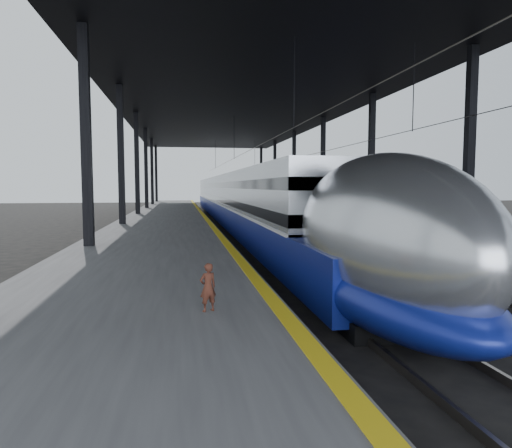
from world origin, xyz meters
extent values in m
plane|color=black|center=(0.00, 0.00, 0.00)|extent=(160.00, 160.00, 0.00)
cube|color=#4C4C4F|center=(-3.50, 20.00, 0.50)|extent=(6.00, 80.00, 1.00)
cube|color=yellow|center=(-0.70, 20.00, 1.00)|extent=(0.30, 80.00, 0.01)
cube|color=slate|center=(1.28, 20.00, 0.08)|extent=(0.08, 80.00, 0.16)
cube|color=slate|center=(2.72, 20.00, 0.08)|extent=(0.08, 80.00, 0.16)
cube|color=slate|center=(6.28, 20.00, 0.08)|extent=(0.08, 80.00, 0.16)
cube|color=slate|center=(7.72, 20.00, 0.08)|extent=(0.08, 80.00, 0.16)
cube|color=black|center=(-5.80, 5.00, 4.50)|extent=(0.35, 0.35, 9.00)
cube|color=black|center=(9.60, 5.00, 4.50)|extent=(0.35, 0.35, 9.00)
cube|color=black|center=(-5.80, 15.00, 4.50)|extent=(0.35, 0.35, 9.00)
cube|color=black|center=(9.60, 15.00, 4.50)|extent=(0.35, 0.35, 9.00)
cube|color=black|center=(-5.80, 25.00, 4.50)|extent=(0.35, 0.35, 9.00)
cube|color=black|center=(9.60, 25.00, 4.50)|extent=(0.35, 0.35, 9.00)
cube|color=black|center=(-5.80, 35.00, 4.50)|extent=(0.35, 0.35, 9.00)
cube|color=black|center=(9.60, 35.00, 4.50)|extent=(0.35, 0.35, 9.00)
cube|color=black|center=(-5.80, 45.00, 4.50)|extent=(0.35, 0.35, 9.00)
cube|color=black|center=(9.60, 45.00, 4.50)|extent=(0.35, 0.35, 9.00)
cube|color=black|center=(-5.80, 55.00, 4.50)|extent=(0.35, 0.35, 9.00)
cube|color=black|center=(9.60, 55.00, 4.50)|extent=(0.35, 0.35, 9.00)
cube|color=black|center=(1.90, 20.00, 9.25)|extent=(18.00, 75.00, 0.45)
cylinder|color=slate|center=(2.00, 20.00, 5.50)|extent=(0.03, 74.00, 0.03)
cylinder|color=slate|center=(7.00, 20.00, 5.50)|extent=(0.03, 74.00, 0.03)
cube|color=#B4B7BC|center=(2.00, 28.60, 2.18)|extent=(2.75, 57.00, 3.80)
cube|color=navy|center=(2.00, 27.10, 1.00)|extent=(2.83, 62.00, 1.47)
cube|color=silver|center=(2.00, 28.60, 1.76)|extent=(2.85, 57.00, 0.09)
cube|color=black|center=(2.00, 28.60, 3.28)|extent=(2.79, 57.00, 0.40)
cube|color=black|center=(2.00, 28.60, 2.18)|extent=(2.79, 57.00, 0.40)
ellipsoid|color=#B4B7BC|center=(2.00, -2.90, 2.04)|extent=(2.75, 8.40, 3.80)
ellipsoid|color=navy|center=(2.00, -2.90, 0.95)|extent=(2.83, 8.40, 1.61)
ellipsoid|color=black|center=(2.00, -5.50, 2.80)|extent=(1.42, 2.20, 0.85)
cube|color=black|center=(2.00, -2.90, 0.20)|extent=(2.09, 2.60, 0.40)
cube|color=black|center=(2.00, 19.10, 0.20)|extent=(2.09, 2.60, 0.40)
cube|color=navy|center=(7.00, 14.41, 1.85)|extent=(2.58, 18.00, 3.51)
cube|color=gray|center=(7.00, 6.01, 1.85)|extent=(2.63, 1.20, 3.55)
cube|color=black|center=(7.00, 5.39, 2.63)|extent=(1.57, 0.06, 0.78)
cube|color=#A2190C|center=(7.00, 5.39, 1.43)|extent=(1.11, 0.06, 0.51)
cube|color=gray|center=(7.00, 33.41, 1.85)|extent=(2.58, 18.00, 3.51)
cube|color=gray|center=(7.00, 52.41, 1.85)|extent=(2.58, 18.00, 3.51)
cube|color=black|center=(7.00, 8.41, 0.18)|extent=(2.03, 2.40, 0.36)
cube|color=black|center=(7.00, 30.41, 0.18)|extent=(2.03, 2.40, 0.36)
imported|color=#53281B|center=(-1.98, -4.69, 1.43)|extent=(0.37, 0.31, 0.86)
camera|label=1|loc=(-2.44, -12.62, 3.21)|focal=32.00mm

